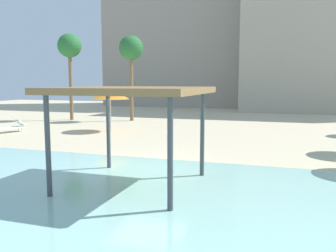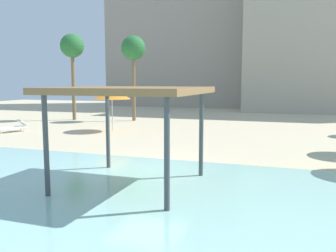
% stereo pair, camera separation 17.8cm
% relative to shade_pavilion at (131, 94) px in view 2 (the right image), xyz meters
% --- Properties ---
extents(ground_plane, '(80.00, 80.00, 0.00)m').
position_rel_shade_pavilion_xyz_m(ground_plane, '(-0.41, 2.15, -2.73)').
color(ground_plane, beige).
extents(lagoon_water, '(44.00, 13.50, 0.04)m').
position_rel_shade_pavilion_xyz_m(lagoon_water, '(-0.41, -3.10, -2.71)').
color(lagoon_water, '#99D1C6').
rests_on(lagoon_water, ground).
extents(shade_pavilion, '(4.08, 4.08, 2.92)m').
position_rel_shade_pavilion_xyz_m(shade_pavilion, '(0.00, 0.00, 0.00)').
color(shade_pavilion, '#42474C').
rests_on(shade_pavilion, ground).
extents(beach_umbrella_orange_0, '(2.39, 2.39, 2.68)m').
position_rel_shade_pavilion_xyz_m(beach_umbrella_orange_0, '(-6.20, 10.58, -0.39)').
color(beach_umbrella_orange_0, silver).
rests_on(beach_umbrella_orange_0, ground).
extents(lounge_chair_2, '(1.30, 1.98, 0.74)m').
position_rel_shade_pavilion_xyz_m(lounge_chair_2, '(-11.77, 8.18, -2.40)').
color(lounge_chair_2, white).
rests_on(lounge_chair_2, ground).
extents(palm_tree_0, '(1.90, 1.90, 6.92)m').
position_rel_shade_pavilion_xyz_m(palm_tree_0, '(-12.34, 15.63, 3.04)').
color(palm_tree_0, brown).
rests_on(palm_tree_0, ground).
extents(palm_tree_2, '(1.90, 1.90, 6.69)m').
position_rel_shade_pavilion_xyz_m(palm_tree_2, '(-7.45, 16.65, 2.83)').
color(palm_tree_2, brown).
rests_on(palm_tree_2, ground).
extents(hotel_block_0, '(20.08, 8.40, 21.29)m').
position_rel_shade_pavilion_xyz_m(hotel_block_0, '(-8.41, 36.38, 7.91)').
color(hotel_block_0, '#9E9384').
rests_on(hotel_block_0, ground).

